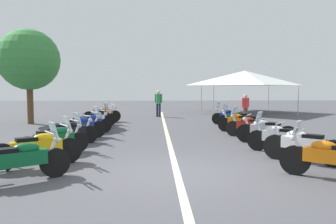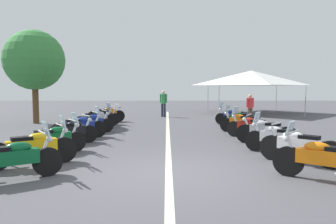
{
  "view_description": "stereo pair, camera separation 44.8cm",
  "coord_description": "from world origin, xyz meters",
  "px_view_note": "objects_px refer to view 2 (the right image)",
  "views": [
    {
      "loc": [
        -7.21,
        0.49,
        1.95
      ],
      "look_at": [
        5.05,
        0.0,
        1.01
      ],
      "focal_mm": 34.52,
      "sensor_mm": 36.0,
      "label": 1
    },
    {
      "loc": [
        -7.21,
        0.04,
        1.95
      ],
      "look_at": [
        5.05,
        0.0,
        1.01
      ],
      "focal_mm": 34.52,
      "sensor_mm": 36.0,
      "label": 2
    }
  ],
  "objects_px": {
    "motorcycle_right_row_5": "(241,122)",
    "bystander_1": "(163,101)",
    "motorcycle_left_row_7": "(102,117)",
    "motorcycle_right_row_3": "(266,131)",
    "motorcycle_right_row_2": "(278,138)",
    "motorcycle_left_row_3": "(70,131)",
    "motorcycle_right_row_0": "(325,159)",
    "motorcycle_right_row_6": "(241,119)",
    "motorcycle_right_row_1": "(299,146)",
    "motorcycle_right_row_4": "(252,126)",
    "motorcycle_left_row_1": "(33,147)",
    "event_tent": "(251,78)",
    "motorcycle_right_row_7": "(233,116)",
    "motorcycle_left_row_0": "(11,159)",
    "roadside_tree_0": "(34,60)",
    "motorcycle_left_row_6": "(96,119)",
    "bystander_0": "(250,106)",
    "motorcycle_left_row_4": "(80,126)",
    "motorcycle_left_row_8": "(106,114)",
    "motorcycle_left_row_2": "(53,139)"
  },
  "relations": [
    {
      "from": "motorcycle_right_row_3",
      "to": "bystander_0",
      "type": "height_order",
      "value": "bystander_0"
    },
    {
      "from": "motorcycle_right_row_2",
      "to": "motorcycle_left_row_3",
      "type": "bearing_deg",
      "value": 21.94
    },
    {
      "from": "motorcycle_left_row_1",
      "to": "motorcycle_left_row_7",
      "type": "relative_size",
      "value": 1.16
    },
    {
      "from": "motorcycle_left_row_6",
      "to": "motorcycle_left_row_8",
      "type": "xyz_separation_m",
      "value": [
        2.9,
        0.06,
        -0.01
      ]
    },
    {
      "from": "motorcycle_left_row_3",
      "to": "motorcycle_right_row_7",
      "type": "relative_size",
      "value": 0.94
    },
    {
      "from": "motorcycle_right_row_4",
      "to": "motorcycle_right_row_6",
      "type": "height_order",
      "value": "motorcycle_right_row_4"
    },
    {
      "from": "motorcycle_right_row_2",
      "to": "roadside_tree_0",
      "type": "xyz_separation_m",
      "value": [
        8.11,
        10.34,
        2.92
      ]
    },
    {
      "from": "motorcycle_right_row_0",
      "to": "motorcycle_right_row_7",
      "type": "distance_m",
      "value": 9.94
    },
    {
      "from": "motorcycle_left_row_7",
      "to": "motorcycle_right_row_3",
      "type": "xyz_separation_m",
      "value": [
        -5.42,
        -6.64,
        0.01
      ]
    },
    {
      "from": "motorcycle_left_row_8",
      "to": "motorcycle_right_row_5",
      "type": "bearing_deg",
      "value": -59.9
    },
    {
      "from": "motorcycle_left_row_4",
      "to": "event_tent",
      "type": "relative_size",
      "value": 0.29
    },
    {
      "from": "motorcycle_right_row_4",
      "to": "motorcycle_right_row_7",
      "type": "bearing_deg",
      "value": -51.62
    },
    {
      "from": "motorcycle_left_row_1",
      "to": "motorcycle_right_row_1",
      "type": "relative_size",
      "value": 1.16
    },
    {
      "from": "motorcycle_right_row_5",
      "to": "motorcycle_right_row_6",
      "type": "xyz_separation_m",
      "value": [
        1.3,
        -0.26,
        -0.0
      ]
    },
    {
      "from": "motorcycle_right_row_0",
      "to": "bystander_1",
      "type": "distance_m",
      "value": 15.16
    },
    {
      "from": "motorcycle_right_row_3",
      "to": "motorcycle_right_row_6",
      "type": "relative_size",
      "value": 1.08
    },
    {
      "from": "motorcycle_left_row_1",
      "to": "motorcycle_left_row_3",
      "type": "xyz_separation_m",
      "value": [
        3.04,
        -0.01,
        -0.03
      ]
    },
    {
      "from": "motorcycle_left_row_1",
      "to": "motorcycle_right_row_2",
      "type": "xyz_separation_m",
      "value": [
        1.45,
        -6.55,
        -0.01
      ]
    },
    {
      "from": "motorcycle_left_row_2",
      "to": "motorcycle_right_row_6",
      "type": "height_order",
      "value": "motorcycle_right_row_6"
    },
    {
      "from": "event_tent",
      "to": "motorcycle_right_row_1",
      "type": "bearing_deg",
      "value": 169.54
    },
    {
      "from": "motorcycle_left_row_1",
      "to": "motorcycle_right_row_7",
      "type": "relative_size",
      "value": 1.09
    },
    {
      "from": "motorcycle_left_row_6",
      "to": "bystander_0",
      "type": "distance_m",
      "value": 8.55
    },
    {
      "from": "motorcycle_left_row_8",
      "to": "motorcycle_right_row_6",
      "type": "xyz_separation_m",
      "value": [
        -2.9,
        -6.81,
        -0.0
      ]
    },
    {
      "from": "motorcycle_right_row_1",
      "to": "motorcycle_right_row_3",
      "type": "height_order",
      "value": "motorcycle_right_row_1"
    },
    {
      "from": "motorcycle_left_row_1",
      "to": "motorcycle_right_row_3",
      "type": "relative_size",
      "value": 1.03
    },
    {
      "from": "motorcycle_left_row_6",
      "to": "motorcycle_right_row_6",
      "type": "xyz_separation_m",
      "value": [
        0.0,
        -6.76,
        -0.01
      ]
    },
    {
      "from": "motorcycle_right_row_3",
      "to": "motorcycle_right_row_4",
      "type": "bearing_deg",
      "value": -55.51
    },
    {
      "from": "motorcycle_right_row_2",
      "to": "bystander_1",
      "type": "relative_size",
      "value": 0.99
    },
    {
      "from": "motorcycle_left_row_1",
      "to": "event_tent",
      "type": "height_order",
      "value": "event_tent"
    },
    {
      "from": "motorcycle_right_row_6",
      "to": "bystander_1",
      "type": "height_order",
      "value": "bystander_1"
    },
    {
      "from": "motorcycle_right_row_1",
      "to": "roadside_tree_0",
      "type": "bearing_deg",
      "value": -0.72
    },
    {
      "from": "motorcycle_left_row_2",
      "to": "motorcycle_left_row_7",
      "type": "xyz_separation_m",
      "value": [
        7.01,
        -0.05,
        -0.01
      ]
    },
    {
      "from": "motorcycle_left_row_6",
      "to": "motorcycle_right_row_7",
      "type": "xyz_separation_m",
      "value": [
        1.46,
        -6.72,
        -0.01
      ]
    },
    {
      "from": "motorcycle_left_row_0",
      "to": "motorcycle_right_row_6",
      "type": "distance_m",
      "value": 10.74
    },
    {
      "from": "motorcycle_left_row_8",
      "to": "motorcycle_right_row_6",
      "type": "relative_size",
      "value": 1.13
    },
    {
      "from": "motorcycle_right_row_1",
      "to": "motorcycle_right_row_4",
      "type": "xyz_separation_m",
      "value": [
        4.11,
        0.12,
        -0.01
      ]
    },
    {
      "from": "motorcycle_right_row_2",
      "to": "motorcycle_right_row_5",
      "type": "height_order",
      "value": "motorcycle_right_row_2"
    },
    {
      "from": "motorcycle_left_row_8",
      "to": "motorcycle_left_row_2",
      "type": "bearing_deg",
      "value": -116.98
    },
    {
      "from": "motorcycle_right_row_1",
      "to": "motorcycle_left_row_1",
      "type": "bearing_deg",
      "value": 42.82
    },
    {
      "from": "motorcycle_left_row_0",
      "to": "motorcycle_left_row_3",
      "type": "height_order",
      "value": "motorcycle_left_row_0"
    },
    {
      "from": "motorcycle_left_row_8",
      "to": "motorcycle_right_row_5",
      "type": "relative_size",
      "value": 1.13
    },
    {
      "from": "motorcycle_right_row_6",
      "to": "motorcycle_right_row_0",
      "type": "bearing_deg",
      "value": 122.72
    },
    {
      "from": "motorcycle_right_row_5",
      "to": "bystander_1",
      "type": "height_order",
      "value": "bystander_1"
    },
    {
      "from": "motorcycle_left_row_6",
      "to": "motorcycle_left_row_7",
      "type": "xyz_separation_m",
      "value": [
        1.31,
        -0.04,
        -0.02
      ]
    },
    {
      "from": "motorcycle_right_row_0",
      "to": "motorcycle_left_row_6",
      "type": "bearing_deg",
      "value": -14.89
    },
    {
      "from": "motorcycle_left_row_7",
      "to": "motorcycle_right_row_5",
      "type": "distance_m",
      "value": 6.97
    },
    {
      "from": "roadside_tree_0",
      "to": "motorcycle_left_row_4",
      "type": "bearing_deg",
      "value": -144.44
    },
    {
      "from": "event_tent",
      "to": "motorcycle_left_row_0",
      "type": "bearing_deg",
      "value": 151.65
    },
    {
      "from": "motorcycle_left_row_0",
      "to": "bystander_1",
      "type": "bearing_deg",
      "value": 44.65
    },
    {
      "from": "bystander_0",
      "to": "motorcycle_right_row_0",
      "type": "bearing_deg",
      "value": -36.4
    }
  ]
}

